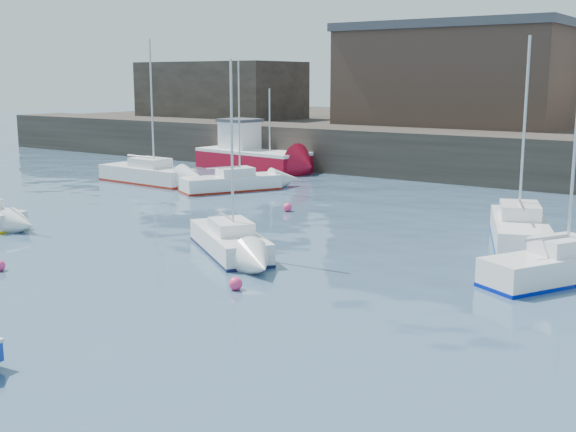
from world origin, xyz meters
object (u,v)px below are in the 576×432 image
Objects in this scene: sailboat_e at (147,174)px; sailboat_f at (519,229)px; buoy_mid at (236,290)px; sailboat_b at (230,241)px; fishing_boat at (250,154)px; buoy_far at (287,211)px; buoy_near at (0,271)px; sailboat_c at (555,266)px; sailboat_h at (231,182)px.

sailboat_e is 1.09× the size of sailboat_f.
sailboat_b is at bearing 131.15° from buoy_mid.
buoy_far is (11.58, -12.14, -1.10)m from fishing_boat.
fishing_boat is 20.70× the size of buoy_mid.
buoy_near is at bearing -58.47° from sailboat_e.
sailboat_e is 20.29× the size of buoy_mid.
fishing_boat is 22.57× the size of buoy_near.
sailboat_h is at bearing 156.47° from sailboat_c.
sailboat_h is at bearing 128.63° from sailboat_b.
sailboat_f reaches higher than sailboat_c.
sailboat_b is (14.58, -20.33, -0.64)m from fishing_boat.
buoy_mid is (-7.90, -6.50, -0.52)m from sailboat_c.
buoy_near is (4.60, -18.23, -0.48)m from sailboat_h.
sailboat_b is 19.28m from sailboat_e.
sailboat_h is at bearing 104.17° from buoy_near.
sailboat_e reaches higher than sailboat_h.
sailboat_f is at bearing -2.67° from buoy_far.
sailboat_h is 17.20× the size of buoy_mid.
sailboat_b is 0.88× the size of sailboat_f.
sailboat_e is at bearing 171.56° from sailboat_f.
fishing_boat is 9.17m from sailboat_e.
sailboat_b is at bearing -69.86° from buoy_far.
sailboat_e is at bearing -96.76° from fishing_boat.
sailboat_c reaches higher than fishing_boat.
fishing_boat is 1.11× the size of sailboat_f.
sailboat_c is at bearing -34.25° from fishing_boat.
sailboat_c is 0.85× the size of sailboat_f.
sailboat_b is 4.88m from buoy_mid.
buoy_far is (-6.20, 11.85, 0.00)m from buoy_mid.
sailboat_c is 18.43m from buoy_near.
sailboat_b is at bearing -35.66° from sailboat_e.
sailboat_e is at bearing 121.53° from buoy_near.
sailboat_e is at bearing 162.59° from sailboat_c.
sailboat_h is (5.18, -8.55, -0.62)m from fishing_boat.
sailboat_f is 18.68× the size of buoy_mid.
sailboat_f is (-2.62, 4.81, 0.04)m from sailboat_c.
buoy_mid is (-5.27, -11.31, -0.57)m from sailboat_f.
sailboat_c reaches higher than buoy_mid.
buoy_mid is at bearing -50.76° from sailboat_h.
sailboat_h is (-9.41, 11.77, 0.02)m from sailboat_b.
sailboat_b reaches higher than buoy_mid.
sailboat_f is (24.13, -3.58, -0.00)m from sailboat_e.
sailboat_f is at bearing 118.62° from sailboat_c.
sailboat_h is (6.25, 0.54, -0.09)m from sailboat_e.
buoy_mid is (3.20, -3.66, -0.46)m from sailboat_b.
sailboat_h is 7.35m from buoy_far.
sailboat_f is 20.37× the size of buoy_near.
sailboat_b reaches higher than fishing_boat.
sailboat_c is 22.36m from sailboat_h.
sailboat_b is 8.06m from buoy_near.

